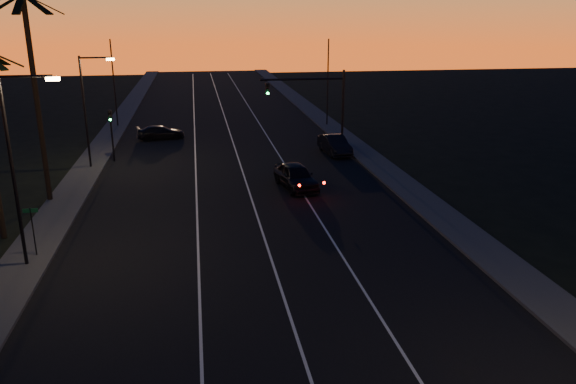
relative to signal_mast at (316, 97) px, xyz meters
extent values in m
cube|color=black|center=(-7.14, -9.99, -4.78)|extent=(20.00, 170.00, 0.01)
cube|color=#383836|center=(-18.34, -9.99, -4.70)|extent=(2.40, 170.00, 0.16)
cube|color=#383836|center=(4.06, -9.99, -4.70)|extent=(2.40, 170.00, 0.16)
cube|color=silver|center=(-10.14, -9.99, -4.76)|extent=(0.12, 160.00, 0.01)
cube|color=silver|center=(-6.64, -9.99, -4.76)|extent=(0.12, 160.00, 0.01)
cube|color=silver|center=(-3.14, -9.99, -4.76)|extent=(0.12, 160.00, 0.01)
cylinder|color=black|center=(-19.34, -9.99, 1.47)|extent=(0.32, 0.32, 12.50)
cube|color=black|center=(-18.31, -9.73, 7.15)|extent=(2.18, 0.92, 1.18)
cube|color=black|center=(-18.90, -9.03, 7.15)|extent=(1.25, 2.12, 1.18)
cube|color=black|center=(-19.82, -9.05, 7.15)|extent=(1.34, 2.09, 1.18)
cube|color=black|center=(-20.37, -9.78, 7.15)|extent=(2.18, 0.82, 1.18)
cube|color=black|center=(-20.15, -10.67, 7.15)|extent=(1.90, 1.69, 1.18)
cube|color=black|center=(-19.31, -11.05, 7.15)|extent=(0.45, 2.16, 1.18)
cube|color=black|center=(-18.49, -10.63, 7.15)|extent=(1.95, 1.61, 1.18)
cylinder|color=black|center=(-18.14, -19.99, -0.28)|extent=(0.16, 0.16, 9.00)
cylinder|color=black|center=(-17.04, -19.99, 4.07)|extent=(2.20, 0.12, 0.12)
cube|color=#F7B362|center=(-15.94, -19.99, 3.94)|extent=(0.55, 0.26, 0.16)
cylinder|color=black|center=(-18.14, -1.99, -0.53)|extent=(0.16, 0.16, 8.50)
cylinder|color=black|center=(-17.04, -1.99, 3.57)|extent=(2.20, 0.12, 0.12)
cube|color=#F7B362|center=(-15.94, -1.99, 3.44)|extent=(0.55, 0.26, 0.16)
cylinder|color=black|center=(-17.94, -18.99, -3.48)|extent=(0.06, 0.06, 2.60)
cube|color=#0C4A23|center=(-17.94, -18.99, -2.33)|extent=(0.70, 0.03, 0.20)
cylinder|color=black|center=(2.36, 0.01, -1.28)|extent=(0.20, 0.20, 7.00)
cylinder|color=black|center=(-1.14, 0.01, 1.52)|extent=(7.00, 0.16, 0.16)
cube|color=black|center=(-4.04, 0.01, 0.77)|extent=(0.32, 0.28, 1.00)
sphere|color=black|center=(-4.04, -0.16, 1.09)|extent=(0.20, 0.20, 0.20)
sphere|color=black|center=(-4.04, -0.16, 0.77)|extent=(0.20, 0.20, 0.20)
sphere|color=#14FF59|center=(-4.04, -0.16, 0.45)|extent=(0.20, 0.20, 0.20)
cylinder|color=black|center=(-16.64, 0.01, -2.68)|extent=(0.14, 0.14, 4.20)
cube|color=black|center=(-16.64, 0.01, -1.08)|extent=(0.28, 0.25, 0.90)
sphere|color=black|center=(-16.64, -0.14, -0.80)|extent=(0.18, 0.18, 0.18)
sphere|color=black|center=(-16.64, -0.14, -1.08)|extent=(0.18, 0.18, 0.18)
sphere|color=#14FF59|center=(-16.64, -0.14, -1.36)|extent=(0.18, 0.18, 0.18)
cylinder|color=black|center=(-18.14, 15.01, -0.28)|extent=(0.14, 0.14, 9.00)
cylinder|color=black|center=(3.86, 12.01, -0.28)|extent=(0.14, 0.14, 9.00)
imported|color=black|center=(-3.38, -9.68, -3.93)|extent=(2.80, 5.20, 1.68)
sphere|color=#FF0F05|center=(-3.70, -12.72, -3.66)|extent=(0.18, 0.18, 0.18)
sphere|color=#FF0F05|center=(-2.05, -12.43, -3.66)|extent=(0.18, 0.18, 0.18)
imported|color=black|center=(1.61, -0.47, -3.98)|extent=(2.12, 4.92, 1.58)
imported|color=black|center=(-13.31, 8.01, -4.13)|extent=(4.67, 2.56, 1.28)
camera|label=1|loc=(-9.90, -45.87, 6.60)|focal=35.00mm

